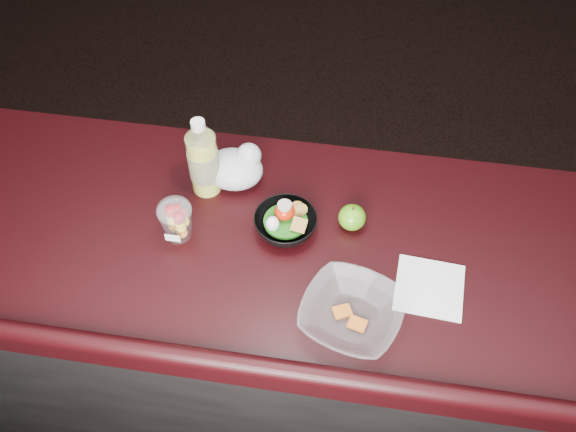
% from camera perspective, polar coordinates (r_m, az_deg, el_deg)
% --- Properties ---
extents(room_shell, '(8.00, 8.00, 8.00)m').
position_cam_1_polar(room_shell, '(0.82, -0.10, 13.85)').
color(room_shell, black).
rests_on(room_shell, ground).
extents(counter, '(4.06, 0.71, 1.02)m').
position_cam_1_polar(counter, '(2.05, 1.27, -10.77)').
color(counter, black).
rests_on(counter, ground).
extents(lemonade_bottle, '(0.08, 0.08, 0.24)m').
position_cam_1_polar(lemonade_bottle, '(1.67, -7.52, 4.82)').
color(lemonade_bottle, gold).
rests_on(lemonade_bottle, counter).
extents(fruit_cup, '(0.09, 0.09, 0.12)m').
position_cam_1_polar(fruit_cup, '(1.61, -9.92, -0.30)').
color(fruit_cup, white).
rests_on(fruit_cup, counter).
extents(green_apple, '(0.07, 0.07, 0.07)m').
position_cam_1_polar(green_apple, '(1.63, 5.72, -0.12)').
color(green_apple, '#467C0E').
rests_on(green_apple, counter).
extents(plastic_bag, '(0.16, 0.13, 0.12)m').
position_cam_1_polar(plastic_bag, '(1.71, -4.69, 4.33)').
color(plastic_bag, silver).
rests_on(plastic_bag, counter).
extents(snack_bowl, '(0.21, 0.21, 0.09)m').
position_cam_1_polar(snack_bowl, '(1.62, -0.26, -0.58)').
color(snack_bowl, black).
rests_on(snack_bowl, counter).
extents(takeout_bowl, '(0.28, 0.28, 0.06)m').
position_cam_1_polar(takeout_bowl, '(1.48, 5.66, -8.62)').
color(takeout_bowl, silver).
rests_on(takeout_bowl, counter).
extents(paper_napkin, '(0.17, 0.17, 0.00)m').
position_cam_1_polar(paper_napkin, '(1.58, 12.46, -6.23)').
color(paper_napkin, white).
rests_on(paper_napkin, counter).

